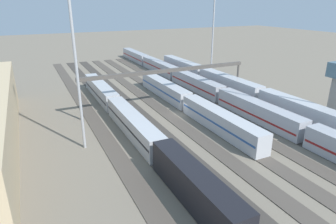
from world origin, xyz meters
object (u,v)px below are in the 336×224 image
Objects in this scene: train_on_track_3 at (188,103)px; train_on_track_0 at (261,99)px; train_on_track_1 at (217,93)px; train_on_track_6 at (129,120)px; light_mast_2 at (213,22)px; light_mast_1 at (73,38)px; signal_gantry at (168,74)px.

train_on_track_0 reaches higher than train_on_track_3.
train_on_track_1 is at bearing -71.12° from train_on_track_3.
light_mast_2 is at bearing -54.77° from train_on_track_6.
train_on_track_6 is 18.38m from light_mast_1.
train_on_track_0 is at bearing -152.88° from train_on_track_1.
light_mast_2 is (16.12, -8.83, 15.44)m from train_on_track_1.
light_mast_2 is at bearing -8.41° from train_on_track_0.
light_mast_1 is at bearing 92.21° from train_on_track_0.
signal_gantry is (11.27, 17.50, 5.14)m from train_on_track_0.
light_mast_1 is 1.02× the size of light_mast_2.
light_mast_1 is 0.70× the size of signal_gantry.
train_on_track_6 is at bearing 106.16° from train_on_track_3.
light_mast_1 reaches higher than train_on_track_1.
train_on_track_6 is at bearing 86.19° from train_on_track_0.
train_on_track_1 and train_on_track_6 have the same top height.
train_on_track_3 is 31.23m from light_mast_2.
train_on_track_3 is 0.49× the size of train_on_track_0.
train_on_track_6 is at bearing 126.58° from signal_gantry.
train_on_track_6 is 0.69× the size of train_on_track_0.
train_on_track_1 is at bearing 151.29° from light_mast_2.
train_on_track_3 is at bearing -73.84° from train_on_track_6.
signal_gantry is at bearing 83.12° from train_on_track_1.
light_mast_2 is (27.39, -42.77, -0.30)m from light_mast_1.
signal_gantry is at bearing 124.41° from light_mast_2.
light_mast_2 is (19.54, -18.83, 15.46)m from train_on_track_3.
train_on_track_3 is 16.30m from train_on_track_0.
train_on_track_3 is 1.68× the size of light_mast_1.
light_mast_2 is at bearing -55.59° from signal_gantry.
train_on_track_1 is 13.82m from signal_gantry.
signal_gantry is (4.93, 2.50, 5.71)m from train_on_track_3.
train_on_track_0 is 30.11m from light_mast_2.
train_on_track_6 is 1.66× the size of signal_gantry.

